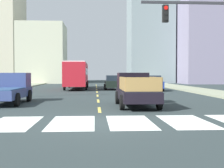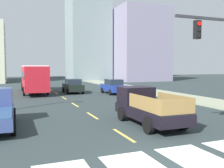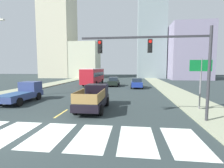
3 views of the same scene
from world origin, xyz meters
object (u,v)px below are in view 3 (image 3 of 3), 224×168
at_px(sedan_far, 137,83).
at_px(traffic_signal_gantry, 167,57).
at_px(city_bus, 93,75).
at_px(direction_sign_green, 201,73).
at_px(pickup_stakebed, 94,98).
at_px(pickup_dark, 24,93).
at_px(sedan_mid, 114,82).

xyz_separation_m(sedan_far, traffic_signal_gantry, (1.33, -17.95, 3.31)).
height_order(city_bus, direction_sign_green, direction_sign_green).
bearing_deg(direction_sign_green, city_bus, 124.52).
height_order(sedan_far, traffic_signal_gantry, traffic_signal_gantry).
distance_m(pickup_stakebed, city_bus, 20.15).
bearing_deg(pickup_dark, sedan_far, 48.96).
bearing_deg(pickup_stakebed, city_bus, 103.76).
xyz_separation_m(pickup_stakebed, traffic_signal_gantry, (5.35, -2.80, 3.23)).
relative_size(pickup_dark, direction_sign_green, 1.24).
relative_size(pickup_stakebed, pickup_dark, 1.00).
distance_m(pickup_dark, traffic_signal_gantry, 14.45).
xyz_separation_m(city_bus, direction_sign_green, (13.25, -19.27, 1.08)).
distance_m(pickup_stakebed, sedan_far, 15.67).
xyz_separation_m(sedan_mid, direction_sign_green, (8.86, -17.40, 2.17)).
xyz_separation_m(pickup_dark, traffic_signal_gantry, (13.22, -4.86, 3.24)).
bearing_deg(city_bus, sedan_mid, -23.00).
relative_size(sedan_far, traffic_signal_gantry, 0.54).
bearing_deg(direction_sign_green, pickup_stakebed, -177.90).
bearing_deg(traffic_signal_gantry, direction_sign_green, 43.67).
bearing_deg(city_bus, direction_sign_green, -55.48).
bearing_deg(sedan_mid, city_bus, 156.96).
bearing_deg(sedan_far, direction_sign_green, -70.42).
bearing_deg(direction_sign_green, traffic_signal_gantry, -136.33).
distance_m(pickup_stakebed, direction_sign_green, 8.88).
bearing_deg(city_bus, sedan_far, -27.14).
xyz_separation_m(city_bus, sedan_mid, (4.39, -1.86, -1.09)).
bearing_deg(sedan_far, pickup_stakebed, -102.50).
distance_m(pickup_dark, sedan_mid, 17.42).
height_order(pickup_dark, city_bus, city_bus).
bearing_deg(traffic_signal_gantry, city_bus, 114.03).
bearing_deg(sedan_far, city_bus, 155.22).
bearing_deg(pickup_stakebed, sedan_far, 75.59).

